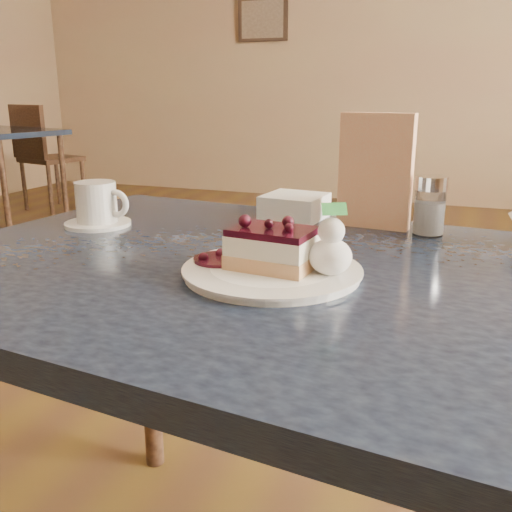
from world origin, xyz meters
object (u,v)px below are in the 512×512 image
(dessert_plate, at_px, (272,272))
(coffee_set, at_px, (98,206))
(main_table, at_px, (285,314))
(cheesecake_slice, at_px, (272,248))

(dessert_plate, distance_m, coffee_set, 0.48)
(main_table, height_order, cheesecake_slice, cheesecake_slice)
(dessert_plate, xyz_separation_m, coffee_set, (-0.44, 0.19, 0.03))
(main_table, bearing_deg, dessert_plate, -90.00)
(dessert_plate, bearing_deg, cheesecake_slice, 33.69)
(dessert_plate, height_order, cheesecake_slice, cheesecake_slice)
(dessert_plate, bearing_deg, main_table, 83.76)
(main_table, bearing_deg, cheesecake_slice, -90.00)
(coffee_set, bearing_deg, dessert_plate, -23.02)
(dessert_plate, bearing_deg, coffee_set, 156.98)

